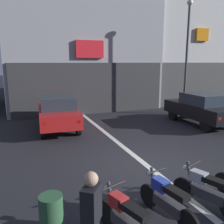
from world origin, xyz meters
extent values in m
plane|color=#232328|center=(0.00, 0.00, 0.00)|extent=(120.00, 120.00, 0.00)
cube|color=silver|center=(0.00, 6.00, 0.00)|extent=(0.20, 18.00, 0.01)
cube|color=#9E9EA3|center=(0.70, 12.77, 5.80)|extent=(10.15, 8.88, 11.60)
cube|color=#373739|center=(0.70, 8.28, 1.60)|extent=(9.74, 0.10, 3.20)
cube|color=red|center=(0.55, 8.21, 4.00)|extent=(1.72, 0.16, 1.04)
cube|color=#454543|center=(10.08, 8.59, 1.60)|extent=(8.51, 0.10, 3.20)
cube|color=orange|center=(9.22, 8.52, 5.21)|extent=(1.05, 0.16, 0.89)
cylinder|color=black|center=(-2.62, 6.76, 0.32)|extent=(0.23, 0.65, 0.64)
cylinder|color=black|center=(-1.07, 6.65, 0.32)|extent=(0.23, 0.65, 0.64)
cylinder|color=black|center=(-2.81, 4.17, 0.32)|extent=(0.23, 0.65, 0.64)
cylinder|color=black|center=(-1.26, 4.05, 0.32)|extent=(0.23, 0.65, 0.64)
cube|color=red|center=(-1.94, 5.41, 0.75)|extent=(2.05, 4.22, 0.66)
cube|color=#2D3842|center=(-1.95, 5.26, 1.36)|extent=(1.69, 2.08, 0.56)
cube|color=red|center=(-2.79, 3.44, 0.80)|extent=(0.14, 0.07, 0.12)
cube|color=red|center=(-1.38, 3.34, 0.80)|extent=(0.14, 0.07, 0.12)
cylinder|color=black|center=(4.44, 4.97, 0.32)|extent=(0.18, 0.64, 0.64)
cylinder|color=black|center=(5.99, 4.97, 0.32)|extent=(0.18, 0.64, 0.64)
cylinder|color=black|center=(4.44, 2.37, 0.32)|extent=(0.18, 0.64, 0.64)
cube|color=black|center=(5.22, 3.67, 0.75)|extent=(1.76, 4.10, 0.66)
cube|color=#2D3842|center=(5.22, 3.52, 1.36)|extent=(1.55, 1.97, 0.56)
cube|color=red|center=(4.51, 1.65, 0.80)|extent=(0.14, 0.06, 0.12)
cylinder|color=#47474C|center=(6.10, 6.17, 3.24)|extent=(0.14, 0.14, 6.48)
sphere|color=beige|center=(6.10, 6.17, 6.66)|extent=(0.36, 0.36, 0.36)
cylinder|color=black|center=(-2.17, -2.16, 0.26)|extent=(0.23, 0.52, 0.52)
cube|color=#38383D|center=(-1.97, -2.75, 0.37)|extent=(0.42, 0.76, 0.22)
cube|color=black|center=(-1.92, -2.90, 0.72)|extent=(0.40, 0.64, 0.12)
cube|color=red|center=(-2.06, -2.51, 0.70)|extent=(0.32, 0.41, 0.24)
cylinder|color=#4C4C51|center=(-2.13, -2.30, 0.63)|extent=(0.14, 0.25, 0.70)
cylinder|color=black|center=(-2.10, -2.38, 0.95)|extent=(0.53, 0.21, 0.04)
sphere|color=silver|center=(-2.17, -2.18, 0.80)|extent=(0.12, 0.12, 0.12)
cylinder|color=black|center=(-1.05, -1.90, 0.26)|extent=(0.16, 0.52, 0.52)
cylinder|color=black|center=(-0.84, -3.03, 0.26)|extent=(0.16, 0.52, 0.52)
cube|color=#38383D|center=(-0.94, -2.51, 0.37)|extent=(0.33, 0.76, 0.22)
cube|color=black|center=(-0.91, -2.67, 0.72)|extent=(0.33, 0.63, 0.12)
cube|color=#233DB7|center=(-0.99, -2.26, 0.70)|extent=(0.28, 0.39, 0.24)
cylinder|color=#4C4C51|center=(-1.03, -2.05, 0.63)|extent=(0.11, 0.25, 0.70)
cylinder|color=black|center=(-1.01, -2.12, 0.95)|extent=(0.55, 0.14, 0.04)
sphere|color=silver|center=(-1.05, -1.92, 0.80)|extent=(0.12, 0.12, 0.12)
cylinder|color=black|center=(-0.11, -1.92, 0.26)|extent=(0.25, 0.51, 0.52)
cube|color=#38383D|center=(0.11, -2.50, 0.37)|extent=(0.45, 0.76, 0.22)
cube|color=black|center=(0.16, -2.65, 0.72)|extent=(0.42, 0.64, 0.12)
cube|color=#B2B5BA|center=(0.02, -2.26, 0.70)|extent=(0.33, 0.41, 0.24)
cylinder|color=#4C4C51|center=(-0.06, -2.06, 0.63)|extent=(0.15, 0.25, 0.70)
cylinder|color=black|center=(-0.03, -2.13, 0.95)|extent=(0.53, 0.23, 0.04)
sphere|color=silver|center=(-0.10, -1.94, 0.80)|extent=(0.12, 0.12, 0.12)
cylinder|color=black|center=(1.01, -2.07, 0.26)|extent=(0.18, 0.52, 0.52)
cube|color=black|center=(-2.75, -3.10, 1.15)|extent=(0.39, 0.42, 0.58)
sphere|color=tan|center=(-2.75, -3.10, 1.56)|extent=(0.22, 0.22, 0.22)
cylinder|color=#2D5938|center=(-3.24, -2.13, 0.42)|extent=(0.44, 0.44, 0.85)
camera|label=1|loc=(-3.64, -6.24, 3.24)|focal=38.62mm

